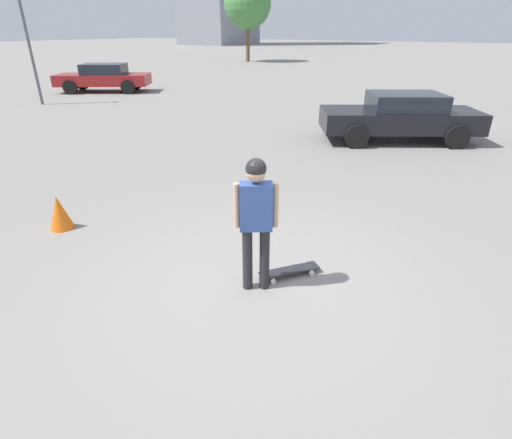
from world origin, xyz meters
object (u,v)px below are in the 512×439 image
at_px(skateboard, 289,271).
at_px(person, 256,212).
at_px(car_parked_near, 400,116).
at_px(traffic_cone, 59,212).
at_px(car_parked_far, 104,77).

bearing_deg(skateboard, person, 10.63).
distance_m(person, car_parked_near, 8.76).
height_order(skateboard, car_parked_near, car_parked_near).
xyz_separation_m(person, skateboard, (0.48, -0.25, -1.02)).
relative_size(person, traffic_cone, 3.01).
relative_size(car_parked_near, traffic_cone, 8.20).
bearing_deg(traffic_cone, person, -86.69).
bearing_deg(traffic_cone, car_parked_near, -21.41).
xyz_separation_m(car_parked_near, car_parked_far, (2.50, 15.92, 0.01)).
distance_m(car_parked_far, traffic_cone, 16.90).
bearing_deg(car_parked_far, skateboard, 113.90).
height_order(person, car_parked_near, person).
bearing_deg(traffic_cone, car_parked_far, 47.26).
distance_m(skateboard, car_parked_far, 19.64).
xyz_separation_m(car_parked_far, traffic_cone, (-11.46, -12.41, -0.45)).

